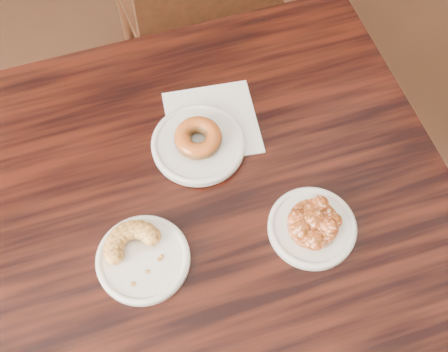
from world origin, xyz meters
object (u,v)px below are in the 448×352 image
apple_fritter (314,223)px  cruller_fragment (142,255)px  cafe_table (217,278)px  glazed_donut (198,138)px

apple_fritter → cruller_fragment: size_ratio=1.09×
cafe_table → glazed_donut: (0.04, 0.13, 0.41)m
glazed_donut → cruller_fragment: 0.24m
cafe_table → apple_fritter: apple_fritter is taller
apple_fritter → cafe_table: bearing=138.2°
apple_fritter → cruller_fragment: bearing=161.5°
cafe_table → glazed_donut: bearing=85.3°
glazed_donut → cruller_fragment: size_ratio=0.78×
cafe_table → cruller_fragment: 0.43m
glazed_donut → apple_fritter: glazed_donut is taller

